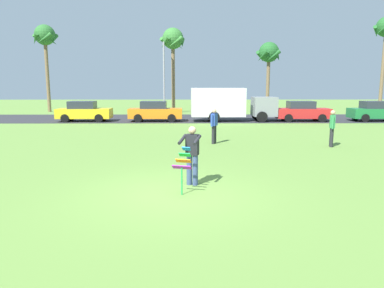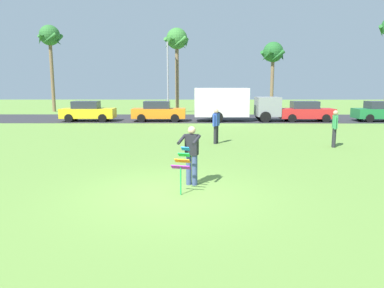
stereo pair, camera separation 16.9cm
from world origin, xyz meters
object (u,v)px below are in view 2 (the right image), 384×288
(person_kite_flyer, at_px, (192,153))
(parked_car_green, at_px, (381,112))
(parked_car_red, at_px, (306,112))
(palm_tree_left_near, at_px, (50,39))
(palm_tree_right_near, at_px, (177,42))
(streetlight_pole, at_px, (168,73))
(parked_car_yellow, at_px, (88,112))
(kite_held, at_px, (182,163))
(person_walker_far, at_px, (216,125))
(parked_car_orange, at_px, (159,112))
(parked_truck_grey_van, at_px, (231,104))
(palm_tree_centre_far, at_px, (273,55))
(person_walker_near, at_px, (335,127))

(person_kite_flyer, relative_size, parked_car_green, 0.41)
(parked_car_red, xyz_separation_m, palm_tree_left_near, (-23.98, 10.14, 6.79))
(parked_car_red, xyz_separation_m, palm_tree_right_near, (-10.62, 8.67, 6.31))
(streetlight_pole, bearing_deg, parked_car_yellow, -127.94)
(parked_car_green, bearing_deg, parked_car_yellow, -180.00)
(kite_held, distance_m, parked_car_green, 24.35)
(kite_held, xyz_separation_m, parked_car_yellow, (-8.18, 19.09, -0.07))
(palm_tree_left_near, xyz_separation_m, person_walker_far, (16.21, -21.03, -6.63))
(parked_car_orange, bearing_deg, parked_truck_grey_van, 0.01)
(parked_car_red, relative_size, palm_tree_centre_far, 0.58)
(parked_car_green, bearing_deg, person_walker_far, -141.56)
(palm_tree_right_near, xyz_separation_m, streetlight_pole, (-0.85, -1.14, -3.08))
(parked_car_yellow, bearing_deg, parked_car_green, 0.00)
(person_kite_flyer, bearing_deg, parked_car_orange, 98.62)
(palm_tree_left_near, bearing_deg, palm_tree_centre_far, 0.34)
(parked_car_orange, height_order, palm_tree_centre_far, palm_tree_centre_far)
(parked_car_yellow, distance_m, person_walker_far, 14.50)
(person_kite_flyer, relative_size, parked_car_orange, 0.41)
(parked_car_orange, relative_size, person_walker_near, 2.43)
(parked_car_orange, relative_size, parked_car_red, 1.00)
(kite_held, distance_m, palm_tree_centre_far, 31.03)
(palm_tree_left_near, bearing_deg, parked_car_red, -22.92)
(parked_truck_grey_van, xyz_separation_m, palm_tree_left_near, (-18.07, 10.14, 6.15))
(person_walker_near, bearing_deg, person_walker_far, 169.96)
(palm_tree_left_near, distance_m, palm_tree_centre_far, 23.47)
(parked_truck_grey_van, xyz_separation_m, palm_tree_centre_far, (5.34, 10.28, 4.57))
(parked_truck_grey_van, height_order, parked_car_green, parked_truck_grey_van)
(parked_truck_grey_van, relative_size, palm_tree_right_near, 0.79)
(person_kite_flyer, relative_size, kite_held, 1.41)
(person_walker_far, bearing_deg, palm_tree_centre_far, 71.21)
(kite_held, distance_m, parked_car_orange, 19.26)
(person_walker_far, bearing_deg, parked_car_orange, 109.83)
(parked_car_orange, bearing_deg, person_walker_near, -51.61)
(person_kite_flyer, relative_size, parked_truck_grey_van, 0.26)
(kite_held, distance_m, palm_tree_right_near, 28.50)
(palm_tree_right_near, height_order, streetlight_pole, palm_tree_right_near)
(palm_tree_centre_far, height_order, person_walker_far, palm_tree_centre_far)
(parked_car_yellow, bearing_deg, palm_tree_left_near, 123.21)
(person_kite_flyer, xyz_separation_m, kite_held, (-0.24, -0.78, -0.11))
(palm_tree_right_near, xyz_separation_m, palm_tree_centre_far, (10.05, 1.60, -1.10))
(streetlight_pole, xyz_separation_m, person_walker_near, (9.17, -19.39, -3.06))
(parked_car_yellow, distance_m, parked_car_orange, 5.64)
(person_kite_flyer, bearing_deg, parked_car_yellow, 114.69)
(streetlight_pole, bearing_deg, palm_tree_centre_far, 14.16)
(parked_car_orange, relative_size, parked_car_green, 1.00)
(streetlight_pole, bearing_deg, person_kite_flyer, -84.37)
(person_kite_flyer, height_order, palm_tree_left_near, palm_tree_left_near)
(person_kite_flyer, bearing_deg, streetlight_pole, 95.63)
(kite_held, relative_size, person_walker_near, 0.71)
(parked_car_red, height_order, streetlight_pole, streetlight_pole)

